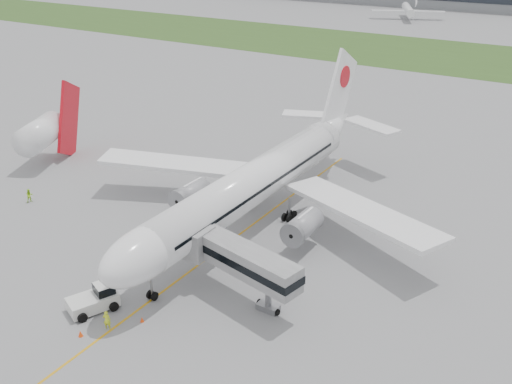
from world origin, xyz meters
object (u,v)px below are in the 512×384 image
Objects in this scene: neighbor_aircraft at (45,131)px; airliner at (259,179)px; jet_bridge at (238,258)px; pushback_tug at (96,298)px; ground_crew_near at (107,320)px.

airliner is at bearing -23.60° from neighbor_aircraft.
jet_bridge is 47.63m from neighbor_aircraft.
jet_bridge is (7.09, -15.08, -1.11)m from airliner.
pushback_tug reaches higher than ground_crew_near.
pushback_tug is 2.75× the size of ground_crew_near.
pushback_tug is 0.34× the size of neighbor_aircraft.
neighbor_aircraft is at bearing -63.06° from ground_crew_near.
pushback_tug is at bearing -58.03° from ground_crew_near.
pushback_tug is (-3.62, -23.81, -4.57)m from airliner.
pushback_tug is at bearing -129.24° from jet_bridge.
jet_bridge is 13.35m from ground_crew_near.
airliner is 28.21× the size of ground_crew_near.
airliner is 3.47× the size of neighbor_aircraft.
airliner reaches higher than pushback_tug.
neighbor_aircraft is at bearing 174.15° from jet_bridge.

